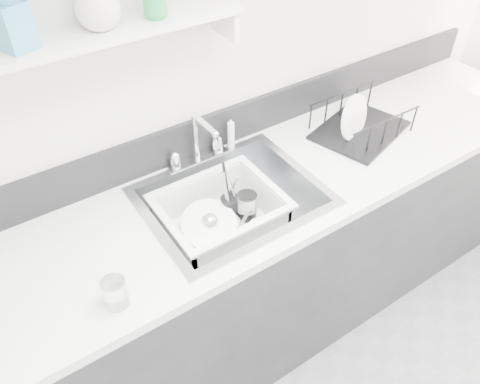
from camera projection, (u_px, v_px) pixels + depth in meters
counter_run at (234, 276)px, 2.01m from camera, size 3.20×0.62×0.92m
backsplash at (191, 139)px, 1.83m from camera, size 3.20×0.02×0.16m
sink at (233, 214)px, 1.76m from camera, size 0.64×0.52×0.20m
faucet at (198, 150)px, 1.81m from camera, size 0.26×0.18×0.23m
side_sprayer at (231, 134)px, 1.88m from camera, size 0.03×0.03×0.14m
wall_shelf at (80, 41)px, 1.30m from camera, size 1.00×0.16×0.12m
wash_tub at (220, 217)px, 1.74m from camera, size 0.51×0.46×0.17m
plate_stack at (212, 229)px, 1.75m from camera, size 0.26×0.25×0.10m
utensil_cup at (230, 205)px, 1.81m from camera, size 0.07×0.07×0.25m
ladle at (227, 230)px, 1.73m from camera, size 0.24×0.28×0.08m
tumbler_in_tub at (247, 206)px, 1.81m from camera, size 0.09×0.09×0.11m
tumbler_counter at (115, 293)px, 1.33m from camera, size 0.08×0.08×0.10m
dish_rack at (362, 118)px, 1.97m from camera, size 0.46×0.39×0.14m
bowl_small at (261, 229)px, 1.77m from camera, size 0.12×0.12×0.03m
soap_bottle_b at (9, 15)px, 1.16m from camera, size 0.10×0.11×0.18m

